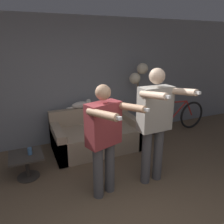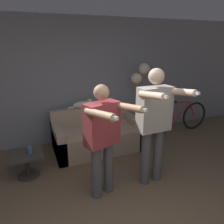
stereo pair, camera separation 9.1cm
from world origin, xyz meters
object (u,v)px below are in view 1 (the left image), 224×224
object	(u,v)px
side_table	(27,161)
bicycle	(176,117)
cat	(82,104)
floor_lamp	(138,78)
person_right	(155,119)
cup	(30,151)
person_left	(105,135)
couch	(97,136)

from	to	relation	value
side_table	bicycle	bearing A→B (deg)	10.04
cat	floor_lamp	bearing A→B (deg)	-6.50
person_right	side_table	size ratio (longest dim) A/B	3.47
person_right	cup	size ratio (longest dim) A/B	15.61
floor_lamp	cup	world-z (taller)	floor_lamp
person_left	cat	xyz separation A→B (m)	(0.20, 1.77, -0.06)
person_left	floor_lamp	xyz separation A→B (m)	(1.45, 1.63, 0.42)
person_right	cat	bearing A→B (deg)	105.93
person_right	bicycle	world-z (taller)	person_right
cat	person_left	bearing A→B (deg)	-96.54
side_table	bicycle	world-z (taller)	bicycle
person_left	bicycle	xyz separation A→B (m)	(2.44, 1.49, -0.56)
couch	bicycle	distance (m)	2.06
couch	floor_lamp	bearing A→B (deg)	12.03
bicycle	cat	bearing A→B (deg)	172.68
cup	bicycle	world-z (taller)	bicycle
floor_lamp	couch	bearing A→B (deg)	-167.97
bicycle	cup	bearing A→B (deg)	-169.45
floor_lamp	cat	bearing A→B (deg)	173.50
cup	bicycle	distance (m)	3.42
person_left	cup	bearing A→B (deg)	119.25
cat	cup	xyz separation A→B (m)	(-1.12, -0.91, -0.40)
bicycle	person_left	bearing A→B (deg)	-148.62
side_table	cup	distance (m)	0.18
person_right	cup	distance (m)	2.00
floor_lamp	person_right	bearing A→B (deg)	-112.08
floor_lamp	bicycle	bearing A→B (deg)	-8.35
side_table	cup	size ratio (longest dim) A/B	4.49
person_left	person_right	size ratio (longest dim) A/B	0.91
person_right	floor_lamp	xyz separation A→B (m)	(0.66, 1.63, 0.31)
person_right	couch	bearing A→B (deg)	103.87
cat	cup	bearing A→B (deg)	-140.91
couch	person_left	bearing A→B (deg)	-105.17
person_left	bicycle	size ratio (longest dim) A/B	0.94
couch	floor_lamp	xyz separation A→B (m)	(1.07, 0.23, 1.08)
floor_lamp	cup	distance (m)	2.65
person_right	cup	xyz separation A→B (m)	(-1.71, 0.86, -0.57)
person_left	floor_lamp	distance (m)	2.22
person_right	floor_lamp	distance (m)	1.79
cat	side_table	distance (m)	1.59
person_right	bicycle	xyz separation A→B (m)	(1.65, 1.49, -0.67)
cat	bicycle	distance (m)	2.31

